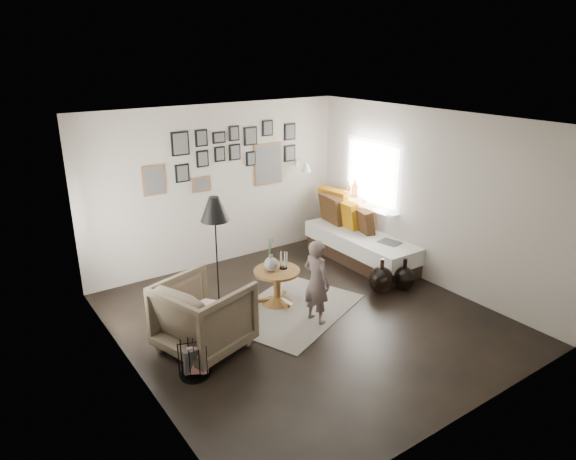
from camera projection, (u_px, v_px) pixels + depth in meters
ground at (306, 319)px, 6.81m from camera, size 4.80×4.80×0.00m
wall_back at (218, 186)px, 8.23m from camera, size 4.50×0.00×4.50m
wall_front at (471, 300)px, 4.52m from camera, size 4.50×0.00×4.50m
wall_left at (129, 269)px, 5.16m from camera, size 0.00×4.80×4.80m
wall_right at (429, 198)px, 7.59m from camera, size 0.00×4.80×4.80m
ceiling at (309, 121)px, 5.94m from camera, size 4.80×4.80×0.00m
door_left at (100, 254)px, 6.18m from camera, size 0.00×2.14×2.14m
window_right at (362, 202)px, 8.71m from camera, size 0.15×1.32×1.30m
gallery_wall at (233, 157)px, 8.22m from camera, size 2.74×0.03×1.08m
wall_sconce at (305, 167)px, 8.80m from camera, size 0.18×0.36×0.16m
rug at (293, 310)px, 7.04m from camera, size 2.21×1.90×0.01m
pedestal_table at (277, 288)px, 7.16m from camera, size 0.65×0.65×0.51m
vase at (271, 261)px, 6.99m from camera, size 0.19×0.19×0.46m
candles at (283, 260)px, 7.09m from camera, size 0.11×0.11×0.24m
daybed at (361, 239)px, 8.66m from camera, size 0.95×2.24×1.07m
magazine_on_daybed at (390, 242)px, 8.10m from camera, size 0.29×0.36×0.02m
armchair at (204, 316)px, 6.02m from camera, size 1.19×1.17×0.87m
armchair_cushion at (204, 310)px, 6.06m from camera, size 0.49×0.49×0.18m
floor_lamp at (215, 213)px, 6.61m from camera, size 0.38×0.38×1.61m
magazine_basket at (194, 359)px, 5.58m from camera, size 0.42×0.42×0.41m
demijohn_large at (381, 280)px, 7.47m from camera, size 0.36×0.36×0.54m
demijohn_small at (404, 278)px, 7.57m from camera, size 0.32×0.32×0.49m
child at (317, 282)px, 6.58m from camera, size 0.33×0.45×1.13m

